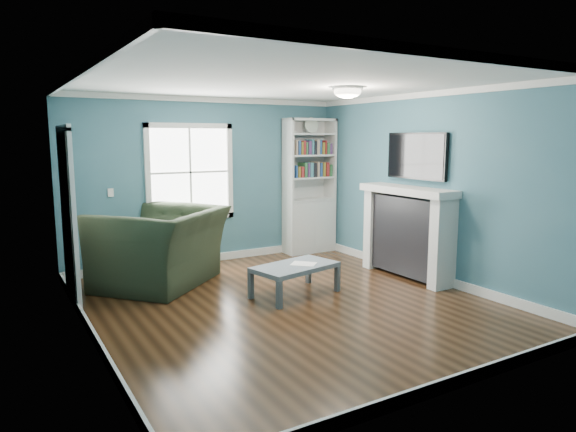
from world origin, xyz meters
TOP-DOWN VIEW (x-y plane):
  - floor at (0.00, 0.00)m, footprint 5.00×5.00m
  - room_walls at (0.00, 0.00)m, footprint 5.00×5.00m
  - trim at (0.00, 0.00)m, footprint 4.50×5.00m
  - window at (-0.30, 2.49)m, footprint 1.40×0.06m
  - bookshelf at (1.77, 2.30)m, footprint 0.90×0.35m
  - fireplace at (2.08, 0.20)m, footprint 0.44×1.58m
  - tv at (2.20, 0.20)m, footprint 0.06×1.10m
  - door at (-2.22, 1.40)m, footprint 0.12×0.98m
  - ceiling_fixture at (0.90, 0.10)m, footprint 0.38×0.38m
  - light_switch at (-1.50, 2.48)m, footprint 0.08×0.01m
  - recliner at (-1.05, 1.60)m, footprint 1.87×1.83m
  - coffee_table at (0.26, 0.28)m, footprint 1.18×0.80m
  - paper_sheet at (0.37, 0.26)m, footprint 0.38×0.38m

SIDE VIEW (x-z plane):
  - floor at x=0.00m, z-range 0.00..0.00m
  - coffee_table at x=0.26m, z-range 0.14..0.54m
  - paper_sheet at x=0.37m, z-range 0.39..0.40m
  - fireplace at x=2.08m, z-range -0.01..1.29m
  - recliner at x=-1.05m, z-range 0.00..1.39m
  - bookshelf at x=1.77m, z-range -0.23..2.08m
  - door at x=-2.22m, z-range -0.01..2.16m
  - light_switch at x=-1.50m, z-range 1.14..1.26m
  - trim at x=0.00m, z-range -0.06..2.54m
  - window at x=-0.30m, z-range 0.70..2.20m
  - room_walls at x=0.00m, z-range -0.92..4.08m
  - tv at x=2.20m, z-range 1.40..2.05m
  - ceiling_fixture at x=0.90m, z-range 2.47..2.63m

